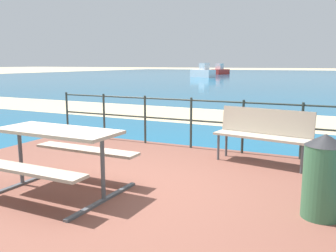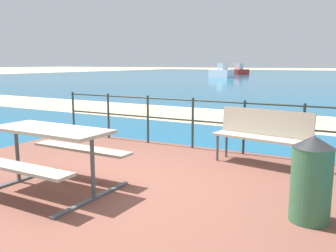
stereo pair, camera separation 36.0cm
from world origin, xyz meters
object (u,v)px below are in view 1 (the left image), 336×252
Objects in this scene: trash_bin at (323,176)px; park_bench at (263,131)px; boat_mid at (202,72)px; picnic_table at (58,147)px; boat_far at (220,71)px.

park_bench is at bearing 116.92° from trash_bin.
boat_mid is (-13.38, 34.57, -0.02)m from park_bench.
boat_mid is at bearing 120.98° from park_bench.
boat_far is (-12.78, 49.05, -0.13)m from picnic_table.
picnic_table is 0.43× the size of boat_mid.
trash_bin is at bearing -53.26° from park_bench.
park_bench reaches higher than picnic_table.
boat_mid is (-11.36, 37.00, -0.08)m from picnic_table.
park_bench is 1.75× the size of trash_bin.
trash_bin is (0.95, -1.87, -0.08)m from park_bench.
trash_bin is 39.15m from boat_mid.
picnic_table is at bearing -169.16° from trash_bin.
trash_bin reaches higher than park_bench.
boat_mid is 12.13m from boat_far.
picnic_table is 50.69m from boat_far.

